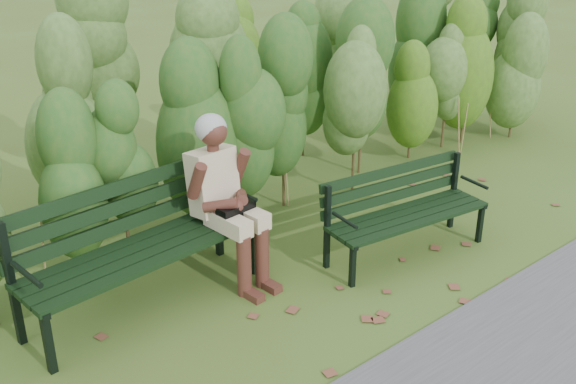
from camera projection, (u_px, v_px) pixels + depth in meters
ground at (315, 288)px, 5.53m from camera, size 80.00×80.00×0.00m
hedge_band at (185, 93)px, 6.33m from camera, size 11.04×1.67×2.42m
leaf_litter at (330, 281)px, 5.64m from camera, size 5.81×2.19×0.01m
bench_left at (135, 237)px, 5.15m from camera, size 1.98×0.79×0.97m
bench_right at (402, 205)px, 5.94m from camera, size 1.59×0.71×0.77m
seated_woman at (224, 190)px, 5.41m from camera, size 0.56×0.82×1.40m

